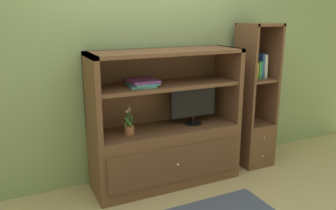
# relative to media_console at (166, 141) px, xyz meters

# --- Properties ---
(ground_plane) EXTENTS (8.00, 8.00, 0.00)m
(ground_plane) POSITION_rel_media_console_xyz_m (0.00, -0.41, -0.46)
(ground_plane) COLOR tan
(painted_rear_wall) EXTENTS (6.00, 0.10, 2.80)m
(painted_rear_wall) POSITION_rel_media_console_xyz_m (0.00, 0.34, 0.94)
(painted_rear_wall) COLOR #8C9E6B
(painted_rear_wall) RESTS_ON ground_plane
(media_console) EXTENTS (1.54, 0.54, 1.40)m
(media_console) POSITION_rel_media_console_xyz_m (0.00, 0.00, 0.00)
(media_console) COLOR brown
(media_console) RESTS_ON ground_plane
(tv_monitor) EXTENTS (0.52, 0.19, 0.41)m
(tv_monitor) POSITION_rel_media_console_xyz_m (0.31, -0.02, 0.37)
(tv_monitor) COLOR black
(tv_monitor) RESTS_ON media_console
(potted_plant) EXTENTS (0.10, 0.10, 0.27)m
(potted_plant) POSITION_rel_media_console_xyz_m (-0.41, -0.03, 0.20)
(potted_plant) COLOR #B26642
(potted_plant) RESTS_ON media_console
(magazine_stack) EXTENTS (0.31, 0.33, 0.06)m
(magazine_stack) POSITION_rel_media_console_xyz_m (-0.26, -0.01, 0.64)
(magazine_stack) COLOR teal
(magazine_stack) RESTS_ON media_console
(bookshelf_tall) EXTENTS (0.38, 0.41, 1.65)m
(bookshelf_tall) POSITION_rel_media_console_xyz_m (1.14, 0.01, 0.11)
(bookshelf_tall) COLOR brown
(bookshelf_tall) RESTS_ON ground_plane
(upright_book_row) EXTENTS (0.23, 0.17, 0.28)m
(upright_book_row) POSITION_rel_media_console_xyz_m (1.12, -0.01, 0.70)
(upright_book_row) COLOR #338C4C
(upright_book_row) RESTS_ON bookshelf_tall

